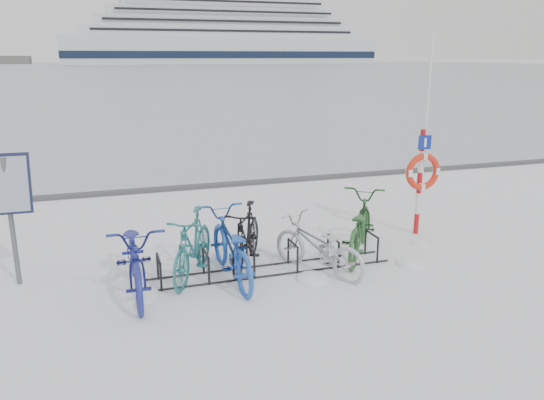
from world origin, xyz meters
TOP-DOWN VIEW (x-y plane):
  - ground at (0.00, 0.00)m, footprint 900.00×900.00m
  - ice_sheet at (0.00, 155.00)m, footprint 400.00×298.00m
  - quay_edge at (0.00, 5.90)m, footprint 400.00×0.25m
  - bike_rack at (0.00, 0.00)m, footprint 4.00×0.48m
  - info_board at (-3.85, 0.69)m, footprint 0.68×0.27m
  - lifebuoy_station at (3.28, 0.86)m, footprint 0.72×0.22m
  - cruise_ferry at (52.40, 234.45)m, footprint 137.85×26.00m
  - bike_0 at (-2.13, -0.10)m, footprint 0.78×2.22m
  - bike_1 at (-1.24, 0.20)m, footprint 1.30×1.85m
  - bike_2 at (-0.70, -0.07)m, footprint 0.81×2.13m
  - bike_3 at (-0.32, 0.39)m, footprint 1.29×1.79m
  - bike_4 at (0.68, -0.27)m, footprint 1.42×1.89m
  - bike_5 at (1.68, 0.27)m, footprint 1.81×2.16m
  - snow_drifts at (0.25, -0.21)m, footprint 5.69×1.52m

SIDE VIEW (x-z plane):
  - ground at x=0.00m, z-range 0.00..0.00m
  - snow_drifts at x=0.25m, z-range -0.11..0.11m
  - ice_sheet at x=0.00m, z-range 0.00..0.02m
  - quay_edge at x=0.00m, z-range 0.00..0.10m
  - bike_rack at x=0.00m, z-range -0.05..0.41m
  - bike_4 at x=0.68m, z-range 0.00..0.95m
  - bike_3 at x=-0.32m, z-range 0.00..1.06m
  - bike_1 at x=-1.24m, z-range 0.00..1.09m
  - bike_2 at x=-0.70m, z-range 0.00..1.10m
  - bike_5 at x=1.68m, z-range 0.00..1.11m
  - bike_0 at x=-2.13m, z-range 0.00..1.16m
  - lifebuoy_station at x=3.28m, z-range -0.61..3.12m
  - info_board at x=-3.85m, z-range 0.45..2.47m
  - cruise_ferry at x=52.40m, z-range -10.31..34.98m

